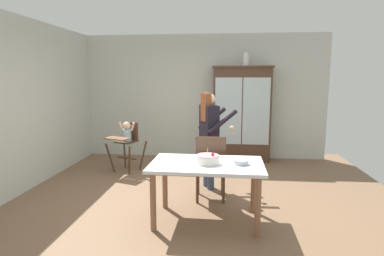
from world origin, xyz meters
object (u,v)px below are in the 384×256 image
at_px(serving_bowl, 241,162).
at_px(dining_table, 207,171).
at_px(china_cabinet, 242,114).
at_px(dining_chair_far_side, 211,164).
at_px(ceramic_vase, 246,60).
at_px(adult_person, 210,129).
at_px(birthday_cake, 208,159).
at_px(high_chair_with_toddler, 126,137).

bearing_deg(serving_bowl, dining_table, 177.15).
height_order(china_cabinet, serving_bowl, china_cabinet).
bearing_deg(dining_chair_far_side, china_cabinet, -105.69).
distance_m(china_cabinet, serving_bowl, 3.08).
height_order(ceramic_vase, dining_table, ceramic_vase).
relative_size(ceramic_vase, adult_person, 0.18).
bearing_deg(birthday_cake, ceramic_vase, 78.74).
relative_size(china_cabinet, ceramic_vase, 7.44).
bearing_deg(high_chair_with_toddler, china_cabinet, 44.64).
bearing_deg(birthday_cake, high_chair_with_toddler, 128.83).
bearing_deg(ceramic_vase, birthday_cake, -101.26).
relative_size(china_cabinet, adult_person, 1.31).
bearing_deg(adult_person, ceramic_vase, -45.71).
distance_m(high_chair_with_toddler, dining_chair_far_side, 2.14).
xyz_separation_m(china_cabinet, high_chair_with_toddler, (-2.20, -1.04, -0.36)).
bearing_deg(high_chair_with_toddler, dining_table, -31.47).
relative_size(dining_table, dining_chair_far_side, 1.44).
bearing_deg(adult_person, high_chair_with_toddler, 37.96).
relative_size(china_cabinet, dining_table, 1.46).
xyz_separation_m(ceramic_vase, adult_person, (-0.65, -1.82, -1.16)).
xyz_separation_m(adult_person, dining_table, (0.03, -1.22, -0.33)).
bearing_deg(dining_chair_far_side, serving_bowl, 117.58).
xyz_separation_m(china_cabinet, dining_table, (-0.56, -3.04, -0.37)).
relative_size(ceramic_vase, birthday_cake, 0.96).
distance_m(dining_table, serving_bowl, 0.43).
distance_m(adult_person, dining_table, 1.27).
height_order(birthday_cake, dining_chair_far_side, dining_chair_far_side).
distance_m(ceramic_vase, birthday_cake, 3.41).
relative_size(ceramic_vase, high_chair_with_toddler, 0.28).
xyz_separation_m(china_cabinet, dining_chair_far_side, (-0.55, -2.40, -0.45)).
relative_size(adult_person, dining_table, 1.11).
distance_m(dining_table, birthday_cake, 0.16).
bearing_deg(dining_table, dining_chair_far_side, 88.40).
distance_m(high_chair_with_toddler, adult_person, 1.81).
bearing_deg(ceramic_vase, high_chair_with_toddler, -155.27).
distance_m(birthday_cake, serving_bowl, 0.40).
height_order(birthday_cake, serving_bowl, birthday_cake).
height_order(high_chair_with_toddler, dining_chair_far_side, dining_chair_far_side).
bearing_deg(ceramic_vase, dining_table, -101.56).
bearing_deg(dining_chair_far_side, dining_table, 85.53).
distance_m(china_cabinet, dining_table, 3.12).
xyz_separation_m(adult_person, dining_chair_far_side, (0.05, -0.58, -0.41)).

